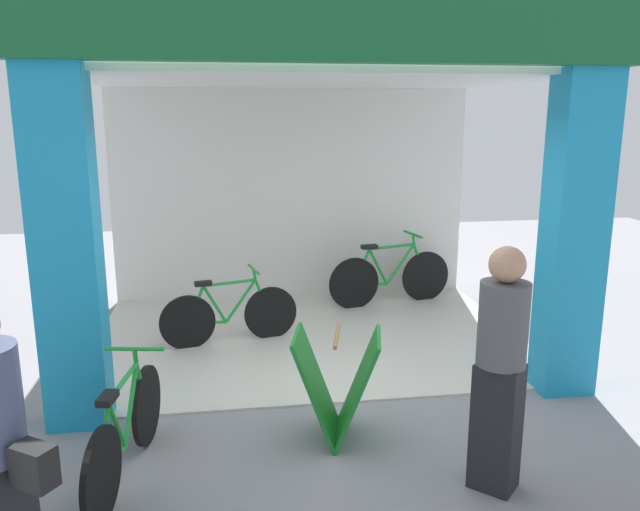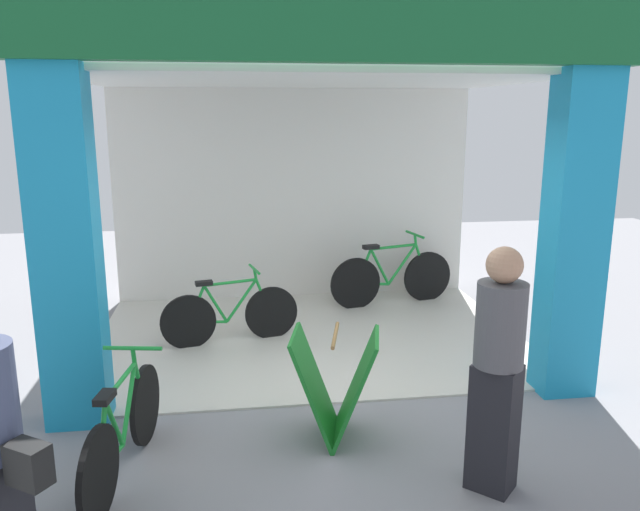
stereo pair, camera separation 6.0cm
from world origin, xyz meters
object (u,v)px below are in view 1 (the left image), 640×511
at_px(bicycle_parked_0, 126,432).
at_px(pedestrian_1, 500,367).
at_px(bicycle_inside_1, 390,277).
at_px(sandwich_board_sign, 337,386).
at_px(bicycle_inside_0, 229,315).

relative_size(bicycle_parked_0, pedestrian_1, 0.92).
bearing_deg(bicycle_parked_0, pedestrian_1, -11.06).
bearing_deg(bicycle_inside_1, pedestrian_1, -94.96).
relative_size(sandwich_board_sign, pedestrian_1, 0.52).
distance_m(bicycle_inside_1, pedestrian_1, 4.19).
height_order(bicycle_inside_1, bicycle_parked_0, bicycle_inside_1).
distance_m(bicycle_inside_0, pedestrian_1, 3.52).
distance_m(bicycle_inside_0, sandwich_board_sign, 2.34).
bearing_deg(bicycle_inside_0, bicycle_inside_1, 28.32).
bearing_deg(pedestrian_1, sandwich_board_sign, 139.60).
distance_m(sandwich_board_sign, pedestrian_1, 1.32).
xyz_separation_m(bicycle_inside_0, bicycle_inside_1, (2.11, 1.14, 0.04)).
height_order(bicycle_inside_1, sandwich_board_sign, bicycle_inside_1).
bearing_deg(bicycle_inside_1, bicycle_inside_0, -151.68).
bearing_deg(pedestrian_1, bicycle_inside_0, 120.26).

